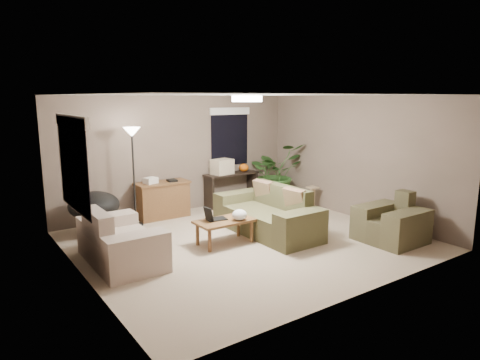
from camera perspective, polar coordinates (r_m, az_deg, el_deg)
room_shell at (r=7.22m, az=0.91°, el=1.31°), size 5.50×5.50×5.50m
main_sofa at (r=7.94m, az=3.77°, el=-4.89°), size 0.95×2.20×0.85m
throw_pillows at (r=8.01m, az=5.23°, el=-2.15°), size 0.28×1.37×0.47m
loveseat at (r=6.75m, az=-15.79°, el=-8.18°), size 0.90×1.60×0.85m
armchair at (r=7.88m, az=19.52°, el=-5.61°), size 0.95×1.00×0.85m
coffee_table at (r=7.29m, az=-2.05°, el=-5.80°), size 1.00×0.55×0.42m
laptop at (r=7.25m, az=-3.60°, el=-4.91°), size 0.38×0.28×0.24m
plastic_bag at (r=7.24m, az=-0.07°, el=-4.66°), size 0.27×0.24×0.18m
desk at (r=9.00m, az=-10.27°, el=-2.59°), size 1.10×0.50×0.75m
desk_papers at (r=8.84m, az=-11.25°, el=-0.06°), size 0.70×0.30×0.12m
console_table at (r=9.88m, az=-1.16°, el=-0.84°), size 1.30×0.40×0.75m
pumpkin at (r=10.00m, az=0.50°, el=1.66°), size 0.28×0.28×0.18m
cardboard_box at (r=9.66m, az=-2.40°, el=1.78°), size 0.50×0.40×0.34m
papasan_chair at (r=8.15m, az=-18.85°, el=-3.81°), size 0.94×0.94×0.80m
floor_lamp at (r=8.34m, az=-14.16°, el=4.70°), size 0.32×0.32×1.91m
ceiling_fixture at (r=7.12m, az=0.94°, el=10.80°), size 0.50×0.50×0.10m
houseplant at (r=10.13m, az=4.70°, el=0.07°), size 1.27×1.41×1.10m
cat_scratching_post at (r=9.71m, az=9.61°, el=-2.56°), size 0.32×0.32×0.50m
window_left at (r=6.28m, az=-21.50°, el=4.01°), size 0.05×1.56×1.33m
window_back at (r=9.92m, az=-1.37°, el=7.08°), size 1.06×0.05×1.33m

